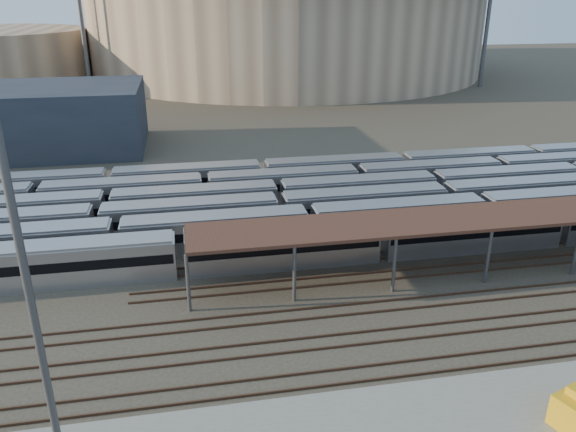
# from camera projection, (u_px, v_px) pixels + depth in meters

# --- Properties ---
(ground) EXTENTS (420.00, 420.00, 0.00)m
(ground) POSITION_uv_depth(u_px,v_px,m) (290.00, 309.00, 45.36)
(ground) COLOR #383026
(ground) RESTS_ON ground
(subway_trains) EXTENTS (124.89, 23.90, 3.60)m
(subway_trains) POSITION_uv_depth(u_px,v_px,m) (254.00, 208.00, 61.44)
(subway_trains) COLOR #B9B9BE
(subway_trains) RESTS_ON ground
(inspection_shed) EXTENTS (60.30, 6.00, 5.30)m
(inspection_shed) POSITION_uv_depth(u_px,v_px,m) (520.00, 215.00, 50.86)
(inspection_shed) COLOR #505054
(inspection_shed) RESTS_ON ground
(empty_tracks) EXTENTS (170.00, 9.62, 0.18)m
(empty_tracks) POSITION_uv_depth(u_px,v_px,m) (303.00, 344.00, 40.78)
(empty_tracks) COLOR #4C3323
(empty_tracks) RESTS_ON ground
(stadium) EXTENTS (124.00, 124.00, 32.50)m
(stadium) POSITION_uv_depth(u_px,v_px,m) (285.00, 15.00, 170.91)
(stadium) COLOR tan
(stadium) RESTS_ON ground
(service_building) EXTENTS (42.00, 20.00, 10.00)m
(service_building) POSITION_uv_depth(u_px,v_px,m) (5.00, 120.00, 87.63)
(service_building) COLOR #1E232D
(service_building) RESTS_ON ground
(floodlight_0) EXTENTS (4.00, 1.00, 38.40)m
(floodlight_0) POSITION_uv_depth(u_px,v_px,m) (79.00, 4.00, 132.68)
(floodlight_0) COLOR #505054
(floodlight_0) RESTS_ON ground
(floodlight_2) EXTENTS (4.00, 1.00, 38.40)m
(floodlight_2) POSITION_uv_depth(u_px,v_px,m) (490.00, 3.00, 140.55)
(floodlight_2) COLOR #505054
(floodlight_2) RESTS_ON ground
(floodlight_3) EXTENTS (4.00, 1.00, 38.40)m
(floodlight_3) POSITION_uv_depth(u_px,v_px,m) (168.00, 0.00, 181.61)
(floodlight_3) COLOR #505054
(floodlight_3) RESTS_ON ground
(yard_light_pole) EXTENTS (0.81, 0.36, 22.94)m
(yard_light_pole) POSITION_uv_depth(u_px,v_px,m) (31.00, 303.00, 23.68)
(yard_light_pole) COLOR #505054
(yard_light_pole) RESTS_ON apron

